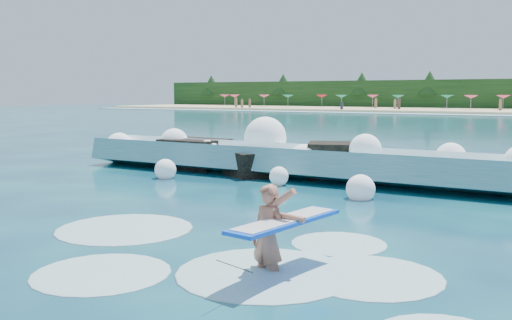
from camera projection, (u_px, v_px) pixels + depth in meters
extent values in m
plane|color=#082141|center=(154.00, 217.00, 13.00)|extent=(200.00, 200.00, 0.00)
cube|color=teal|center=(285.00, 165.00, 19.24)|extent=(15.97, 2.43, 1.33)
cube|color=white|center=(296.00, 151.00, 19.87)|extent=(15.97, 1.13, 0.62)
cube|color=black|center=(195.00, 156.00, 21.70)|extent=(2.37, 1.79, 1.27)
cube|color=black|center=(251.00, 166.00, 19.49)|extent=(2.21, 2.10, 0.97)
cube|color=black|center=(338.00, 163.00, 19.10)|extent=(2.39, 2.17, 1.36)
imported|color=#AA664F|center=(268.00, 238.00, 8.89)|extent=(0.69, 0.52, 1.70)
cube|color=blue|center=(285.00, 221.00, 8.75)|extent=(0.84, 2.37, 0.06)
cube|color=silver|center=(285.00, 220.00, 8.75)|extent=(0.72, 2.17, 0.06)
cylinder|color=black|center=(235.00, 267.00, 7.79)|extent=(0.01, 0.91, 0.43)
sphere|color=white|center=(119.00, 146.00, 22.77)|extent=(1.06, 1.06, 1.06)
sphere|color=white|center=(174.00, 142.00, 22.07)|extent=(1.08, 1.08, 1.08)
sphere|color=white|center=(207.00, 153.00, 20.90)|extent=(0.93, 0.93, 0.93)
sphere|color=white|center=(265.00, 138.00, 20.42)|extent=(1.53, 1.53, 1.53)
sphere|color=white|center=(304.00, 159.00, 18.75)|extent=(1.02, 1.02, 1.02)
sphere|color=white|center=(365.00, 150.00, 17.95)|extent=(1.01, 1.01, 1.01)
sphere|color=white|center=(451.00, 158.00, 17.10)|extent=(0.92, 0.92, 0.92)
sphere|color=white|center=(165.00, 170.00, 18.88)|extent=(0.71, 0.71, 0.71)
sphere|color=white|center=(279.00, 176.00, 17.40)|extent=(0.59, 0.59, 0.59)
sphere|color=white|center=(361.00, 189.00, 15.21)|extent=(0.78, 0.78, 0.78)
ellipsoid|color=silver|center=(265.00, 273.00, 8.95)|extent=(2.84, 2.84, 0.14)
ellipsoid|color=silver|center=(101.00, 273.00, 8.94)|extent=(2.19, 2.19, 0.11)
ellipsoid|color=silver|center=(370.00, 276.00, 8.79)|extent=(2.29, 2.29, 0.11)
ellipsoid|color=silver|center=(125.00, 229.00, 11.86)|extent=(2.85, 2.85, 0.14)
ellipsoid|color=silver|center=(339.00, 244.00, 10.70)|extent=(1.81, 1.81, 0.09)
cone|color=#ED4581|center=(225.00, 96.00, 110.18)|extent=(2.00, 2.00, 0.50)
cone|color=#ED4581|center=(234.00, 96.00, 107.93)|extent=(2.00, 2.00, 0.50)
cone|color=#ED4581|center=(264.00, 96.00, 103.05)|extent=(2.00, 2.00, 0.50)
cone|color=#15856C|center=(288.00, 96.00, 98.87)|extent=(2.00, 2.00, 0.50)
cone|color=red|center=(322.00, 96.00, 99.11)|extent=(2.00, 2.00, 0.50)
cone|color=#15856C|center=(341.00, 96.00, 94.37)|extent=(2.00, 2.00, 0.50)
cone|color=#ED4581|center=(373.00, 96.00, 95.16)|extent=(2.00, 2.00, 0.50)
cone|color=#15856C|center=(398.00, 96.00, 90.38)|extent=(2.00, 2.00, 0.50)
cone|color=#15856C|center=(447.00, 97.00, 88.71)|extent=(2.00, 2.00, 0.50)
cone|color=#ED4581|center=(471.00, 97.00, 83.19)|extent=(2.00, 2.00, 0.50)
cone|color=#ED4581|center=(503.00, 97.00, 83.51)|extent=(2.00, 2.00, 0.50)
cube|color=#3F332D|center=(374.00, 103.00, 89.48)|extent=(0.35, 0.22, 1.56)
cube|color=#8C664C|center=(352.00, 104.00, 89.59)|extent=(0.35, 0.22, 1.47)
cube|color=#3F332D|center=(413.00, 104.00, 82.80)|extent=(0.35, 0.22, 1.50)
cube|color=#8C664C|center=(213.00, 102.00, 102.95)|extent=(0.35, 0.22, 1.54)
cube|color=#262633|center=(288.00, 104.00, 93.97)|extent=(0.35, 0.22, 1.35)
cube|color=brown|center=(403.00, 107.00, 80.16)|extent=(0.35, 0.22, 1.56)
cube|color=#8C664C|center=(210.00, 103.00, 98.06)|extent=(0.35, 0.22, 1.49)
cube|color=#262633|center=(242.00, 105.00, 93.38)|extent=(0.35, 0.22, 1.41)
cube|color=#3F332D|center=(302.00, 103.00, 96.82)|extent=(0.35, 0.22, 1.51)
cube|color=#8C664C|center=(261.00, 103.00, 93.50)|extent=(0.35, 0.22, 1.53)
cube|color=#3F332D|center=(248.00, 102.00, 106.26)|extent=(0.35, 0.22, 1.41)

